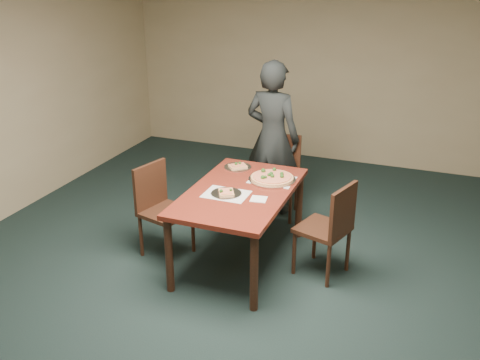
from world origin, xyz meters
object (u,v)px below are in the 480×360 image
(dining_table, at_px, (240,199))
(chair_left, at_px, (160,204))
(pizza_pan, at_px, (272,178))
(chair_far, at_px, (280,171))
(diner, at_px, (273,138))
(chair_right, at_px, (331,225))
(slice_plate_far, at_px, (238,166))
(slice_plate_near, at_px, (226,193))

(dining_table, bearing_deg, chair_left, -172.54)
(pizza_pan, bearing_deg, chair_far, 101.67)
(pizza_pan, bearing_deg, diner, 107.77)
(chair_left, bearing_deg, dining_table, -67.85)
(pizza_pan, bearing_deg, chair_right, -23.10)
(dining_table, relative_size, chair_left, 1.65)
(chair_left, height_order, slice_plate_far, chair_left)
(chair_far, height_order, chair_right, same)
(pizza_pan, xyz_separation_m, slice_plate_near, (-0.28, -0.47, -0.01))
(chair_right, distance_m, diner, 1.55)
(chair_left, xyz_separation_m, chair_right, (1.64, 0.17, 0.00))
(chair_left, xyz_separation_m, slice_plate_far, (0.57, 0.63, 0.25))
(dining_table, xyz_separation_m, chair_right, (0.85, 0.06, -0.14))
(dining_table, distance_m, chair_far, 1.19)
(chair_right, relative_size, pizza_pan, 2.00)
(chair_right, distance_m, slice_plate_near, 0.98)
(chair_left, distance_m, slice_plate_far, 0.89)
(dining_table, xyz_separation_m, diner, (-0.09, 1.25, 0.21))
(diner, xyz_separation_m, slice_plate_far, (-0.14, -0.72, -0.11))
(chair_left, distance_m, diner, 1.56)
(diner, bearing_deg, slice_plate_far, 87.41)
(chair_far, relative_size, chair_left, 1.00)
(chair_right, height_order, pizza_pan, chair_right)
(dining_table, bearing_deg, chair_right, 4.30)
(chair_left, distance_m, pizza_pan, 1.12)
(dining_table, height_order, chair_far, chair_far)
(chair_far, relative_size, diner, 0.52)
(chair_right, height_order, slice_plate_far, chair_right)
(chair_far, bearing_deg, slice_plate_near, -99.81)
(dining_table, distance_m, pizza_pan, 0.41)
(dining_table, bearing_deg, pizza_pan, 59.63)
(pizza_pan, relative_size, slice_plate_near, 1.63)
(chair_right, bearing_deg, diner, -124.11)
(dining_table, distance_m, diner, 1.27)
(chair_far, bearing_deg, chair_left, -127.69)
(chair_left, height_order, chair_right, same)
(pizza_pan, bearing_deg, slice_plate_near, -120.69)
(chair_far, height_order, pizza_pan, chair_far)
(diner, distance_m, slice_plate_near, 1.38)
(chair_far, bearing_deg, slice_plate_far, -116.44)
(chair_left, bearing_deg, slice_plate_far, -27.07)
(diner, bearing_deg, chair_right, 136.80)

